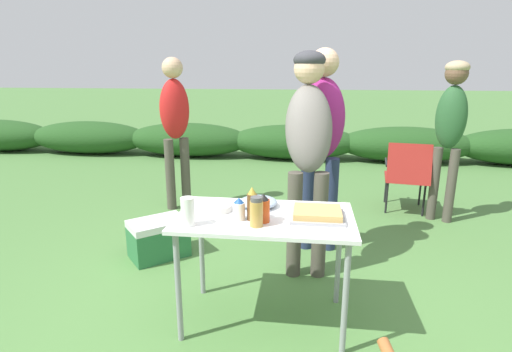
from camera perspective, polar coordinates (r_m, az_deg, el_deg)
ground_plane at (r=2.84m, az=1.19°, el=-19.76°), size 60.00×60.00×0.00m
shrub_hedge at (r=7.41m, az=5.32°, el=4.88°), size 14.40×0.90×0.63m
folding_table at (r=2.52m, az=1.27°, el=-7.31°), size 1.10×0.64×0.74m
food_tray at (r=2.48m, az=8.75°, el=-5.36°), size 0.33×0.28×0.06m
plate_stack at (r=2.59m, az=-5.82°, el=-4.43°), size 0.22×0.22×0.04m
mixing_bowl at (r=2.65m, az=0.32°, el=-3.73°), size 0.25×0.25×0.06m
paper_cup_stack at (r=2.35m, az=-9.71°, el=-5.05°), size 0.08×0.08×0.17m
hot_sauce_bottle at (r=2.37m, az=0.97°, el=-4.66°), size 0.08×0.08×0.17m
mayo_bottle at (r=2.41m, az=-2.45°, el=-4.78°), size 0.07×0.07×0.14m
beer_bottle at (r=2.40m, az=-0.57°, el=-4.05°), size 0.06×0.06×0.21m
spice_jar at (r=2.31m, az=0.07°, el=-5.16°), size 0.08×0.08×0.18m
standing_person_with_beanie at (r=3.13m, az=7.50°, el=5.71°), size 0.40×0.53×1.76m
standing_person_in_olive_jacket at (r=3.53m, az=9.37°, el=6.10°), size 0.39×0.28×1.79m
standing_person_in_navy_coat at (r=4.64m, az=26.06°, el=7.14°), size 0.37×0.33×1.70m
standing_person_in_gray_fleece at (r=4.69m, az=-11.50°, el=8.06°), size 0.42×0.40×1.75m
camp_chair_green_behind_table at (r=4.87m, az=20.75°, el=0.37°), size 0.55×0.65×0.83m
cooler_box at (r=3.68m, az=-13.75°, el=-8.65°), size 0.57×0.56×0.34m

